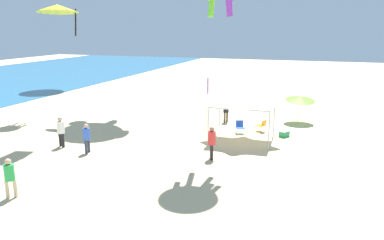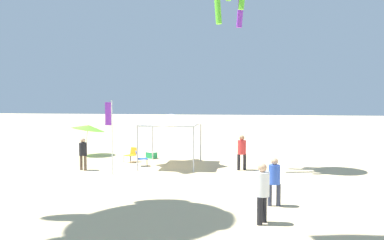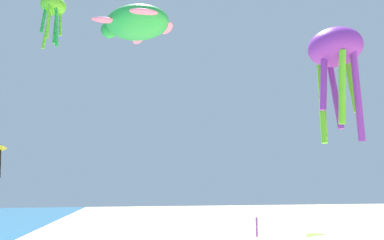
{
  "view_description": "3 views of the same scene",
  "coord_description": "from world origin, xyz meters",
  "px_view_note": "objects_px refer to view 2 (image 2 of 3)",
  "views": [
    {
      "loc": [
        -22.04,
        -4.7,
        6.71
      ],
      "look_at": [
        -1.3,
        2.41,
        1.3
      ],
      "focal_mm": 35.05,
      "sensor_mm": 36.0,
      "label": 1
    },
    {
      "loc": [
        -4.58,
        21.34,
        3.75
      ],
      "look_at": [
        -1.57,
        0.54,
        2.52
      ],
      "focal_mm": 38.99,
      "sensor_mm": 36.0,
      "label": 2
    },
    {
      "loc": [
        -16.9,
        9.2,
        5.49
      ],
      "look_at": [
        0.66,
        6.5,
        8.84
      ],
      "focal_mm": 30.66,
      "sensor_mm": 36.0,
      "label": 3
    }
  ],
  "objects_px": {
    "folding_chair_right_of_tent": "(140,157)",
    "cooler_box": "(152,155)",
    "person_beachcomber": "(242,150)",
    "person_kite_handler": "(262,188)",
    "beach_umbrella": "(88,127)",
    "folding_chair_left_of_tent": "(132,154)",
    "person_watching_sky": "(274,178)",
    "canopy_tent": "(171,119)",
    "person_by_tent": "(83,151)",
    "banner_flag": "(111,130)"
  },
  "relations": [
    {
      "from": "canopy_tent",
      "to": "folding_chair_right_of_tent",
      "type": "relative_size",
      "value": 4.46
    },
    {
      "from": "folding_chair_left_of_tent",
      "to": "person_watching_sky",
      "type": "bearing_deg",
      "value": -21.83
    },
    {
      "from": "folding_chair_right_of_tent",
      "to": "folding_chair_left_of_tent",
      "type": "distance_m",
      "value": 1.53
    },
    {
      "from": "cooler_box",
      "to": "person_beachcomber",
      "type": "bearing_deg",
      "value": 149.51
    },
    {
      "from": "folding_chair_right_of_tent",
      "to": "banner_flag",
      "type": "height_order",
      "value": "banner_flag"
    },
    {
      "from": "beach_umbrella",
      "to": "person_kite_handler",
      "type": "height_order",
      "value": "beach_umbrella"
    },
    {
      "from": "canopy_tent",
      "to": "banner_flag",
      "type": "distance_m",
      "value": 3.76
    },
    {
      "from": "canopy_tent",
      "to": "beach_umbrella",
      "type": "xyz_separation_m",
      "value": [
        5.88,
        -3.02,
        -0.72
      ]
    },
    {
      "from": "person_by_tent",
      "to": "person_watching_sky",
      "type": "height_order",
      "value": "person_watching_sky"
    },
    {
      "from": "folding_chair_left_of_tent",
      "to": "cooler_box",
      "type": "relative_size",
      "value": 1.1
    },
    {
      "from": "beach_umbrella",
      "to": "folding_chair_right_of_tent",
      "type": "height_order",
      "value": "beach_umbrella"
    },
    {
      "from": "beach_umbrella",
      "to": "folding_chair_left_of_tent",
      "type": "distance_m",
      "value": 4.28
    },
    {
      "from": "cooler_box",
      "to": "person_by_tent",
      "type": "relative_size",
      "value": 0.45
    },
    {
      "from": "cooler_box",
      "to": "person_kite_handler",
      "type": "height_order",
      "value": "person_kite_handler"
    },
    {
      "from": "canopy_tent",
      "to": "person_by_tent",
      "type": "bearing_deg",
      "value": 26.18
    },
    {
      "from": "beach_umbrella",
      "to": "folding_chair_left_of_tent",
      "type": "bearing_deg",
      "value": 147.51
    },
    {
      "from": "beach_umbrella",
      "to": "person_by_tent",
      "type": "bearing_deg",
      "value": 109.21
    },
    {
      "from": "cooler_box",
      "to": "banner_flag",
      "type": "distance_m",
      "value": 5.68
    },
    {
      "from": "canopy_tent",
      "to": "folding_chair_right_of_tent",
      "type": "distance_m",
      "value": 2.6
    },
    {
      "from": "beach_umbrella",
      "to": "folding_chair_left_of_tent",
      "type": "height_order",
      "value": "beach_umbrella"
    },
    {
      "from": "person_by_tent",
      "to": "folding_chair_left_of_tent",
      "type": "bearing_deg",
      "value": 83.83
    },
    {
      "from": "folding_chair_left_of_tent",
      "to": "person_by_tent",
      "type": "height_order",
      "value": "person_by_tent"
    },
    {
      "from": "folding_chair_right_of_tent",
      "to": "person_beachcomber",
      "type": "relative_size",
      "value": 0.46
    },
    {
      "from": "canopy_tent",
      "to": "person_by_tent",
      "type": "distance_m",
      "value": 4.83
    },
    {
      "from": "beach_umbrella",
      "to": "folding_chair_right_of_tent",
      "type": "bearing_deg",
      "value": 140.86
    },
    {
      "from": "person_kite_handler",
      "to": "beach_umbrella",
      "type": "bearing_deg",
      "value": -116.01
    },
    {
      "from": "beach_umbrella",
      "to": "folding_chair_left_of_tent",
      "type": "xyz_separation_m",
      "value": [
        -3.45,
        2.2,
        -1.29
      ]
    },
    {
      "from": "person_by_tent",
      "to": "person_beachcomber",
      "type": "height_order",
      "value": "person_beachcomber"
    },
    {
      "from": "folding_chair_right_of_tent",
      "to": "person_kite_handler",
      "type": "distance_m",
      "value": 11.06
    },
    {
      "from": "folding_chair_left_of_tent",
      "to": "cooler_box",
      "type": "bearing_deg",
      "value": 90.51
    },
    {
      "from": "beach_umbrella",
      "to": "folding_chair_left_of_tent",
      "type": "relative_size",
      "value": 2.6
    },
    {
      "from": "beach_umbrella",
      "to": "banner_flag",
      "type": "distance_m",
      "value": 6.93
    },
    {
      "from": "banner_flag",
      "to": "canopy_tent",
      "type": "bearing_deg",
      "value": -128.67
    },
    {
      "from": "canopy_tent",
      "to": "person_by_tent",
      "type": "xyz_separation_m",
      "value": [
        4.12,
        2.02,
        -1.52
      ]
    },
    {
      "from": "folding_chair_right_of_tent",
      "to": "person_beachcomber",
      "type": "xyz_separation_m",
      "value": [
        -5.38,
        0.37,
        0.56
      ]
    },
    {
      "from": "folding_chair_left_of_tent",
      "to": "person_beachcomber",
      "type": "relative_size",
      "value": 0.46
    },
    {
      "from": "person_beachcomber",
      "to": "person_kite_handler",
      "type": "distance_m",
      "value": 8.82
    },
    {
      "from": "folding_chair_left_of_tent",
      "to": "banner_flag",
      "type": "distance_m",
      "value": 4.1
    },
    {
      "from": "person_kite_handler",
      "to": "person_watching_sky",
      "type": "relative_size",
      "value": 1.08
    },
    {
      "from": "beach_umbrella",
      "to": "cooler_box",
      "type": "height_order",
      "value": "beach_umbrella"
    },
    {
      "from": "beach_umbrella",
      "to": "person_by_tent",
      "type": "relative_size",
      "value": 1.3
    },
    {
      "from": "canopy_tent",
      "to": "person_beachcomber",
      "type": "relative_size",
      "value": 2.06
    },
    {
      "from": "folding_chair_left_of_tent",
      "to": "canopy_tent",
      "type": "bearing_deg",
      "value": 7.74
    },
    {
      "from": "folding_chair_right_of_tent",
      "to": "cooler_box",
      "type": "distance_m",
      "value": 2.85
    },
    {
      "from": "canopy_tent",
      "to": "cooler_box",
      "type": "relative_size",
      "value": 4.91
    },
    {
      "from": "folding_chair_left_of_tent",
      "to": "person_kite_handler",
      "type": "relative_size",
      "value": 0.46
    },
    {
      "from": "canopy_tent",
      "to": "person_watching_sky",
      "type": "bearing_deg",
      "value": 123.64
    },
    {
      "from": "person_kite_handler",
      "to": "banner_flag",
      "type": "bearing_deg",
      "value": -109.66
    },
    {
      "from": "canopy_tent",
      "to": "cooler_box",
      "type": "bearing_deg",
      "value": -54.84
    },
    {
      "from": "beach_umbrella",
      "to": "person_beachcomber",
      "type": "distance_m",
      "value": 10.42
    }
  ]
}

